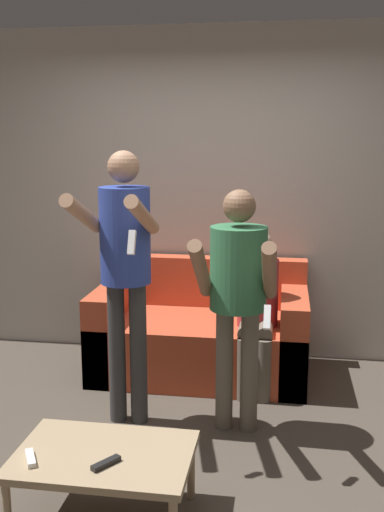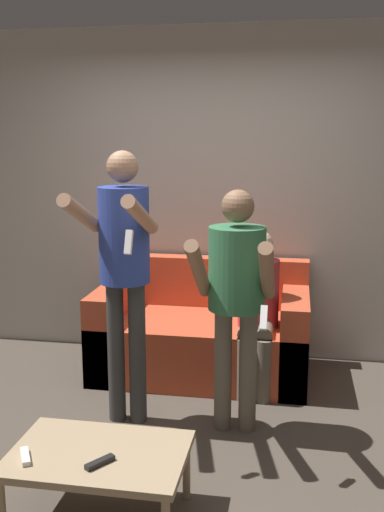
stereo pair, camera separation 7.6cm
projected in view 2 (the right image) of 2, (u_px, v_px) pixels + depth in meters
The scene contains 9 objects.
ground_plane at pixel (174, 455), 3.50m from camera, with size 14.00×14.00×0.00m, color #4C4238.
wall_back at pixel (217, 195), 4.95m from camera, with size 6.40×0.06×2.70m.
couch at pixel (202, 335), 4.70m from camera, with size 1.62×0.90×0.86m.
person_standing_left at pixel (124, 257), 3.71m from camera, with size 0.44×0.71×1.75m.
person_standing_right at pixel (236, 285), 3.62m from camera, with size 0.47×0.72×1.53m.
person_seated at pixel (258, 303), 4.34m from camera, with size 0.30×0.52×1.17m.
coffee_table at pixel (99, 459), 2.86m from camera, with size 0.84×0.57×0.36m.
remote_near at pixel (25, 456), 2.79m from camera, with size 0.11×0.15×0.02m.
remote_far at pixel (100, 462), 2.74m from camera, with size 0.12×0.14×0.02m.
Camera 2 is at (0.66, -3.13, 1.84)m, focal length 42.00 mm.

